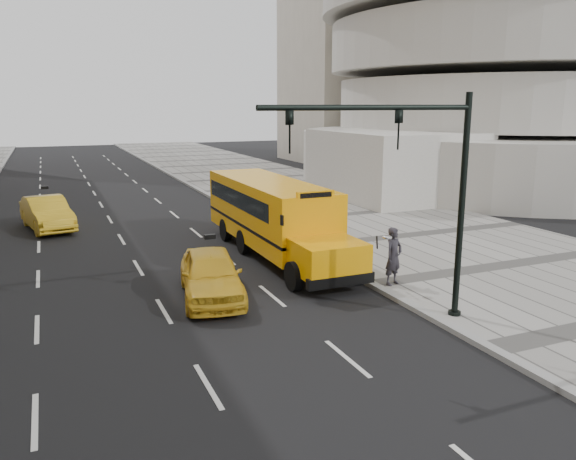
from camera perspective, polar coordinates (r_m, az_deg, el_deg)
name	(u,v)px	position (r m, az deg, el deg)	size (l,w,h in m)	color
ground	(165,265)	(22.30, -12.44, -3.48)	(140.00, 140.00, 0.00)	black
sidewalk_museum	(421,235)	(27.06, 13.32, -0.52)	(12.00, 140.00, 0.15)	gray
curb_museum	(305,248)	(24.05, 1.72, -1.81)	(0.30, 140.00, 0.15)	gray
guggenheim	(467,12)	(52.23, 17.71, 20.33)	(33.20, 42.20, 35.00)	silver
school_bus	(271,211)	(23.20, -1.72, 1.92)	(2.96, 11.56, 3.19)	#FFA406
taxi_near	(211,274)	(18.09, -7.83, -4.49)	(1.85, 4.59, 1.56)	gold
taxi_far	(47,213)	(30.21, -23.28, 1.57)	(1.72, 4.93, 1.62)	gold
pedestrian	(394,256)	(19.05, 10.68, -2.64)	(0.71, 0.47, 1.95)	#28262C
traffic_signal	(421,181)	(15.26, 13.36, 4.83)	(6.18, 0.36, 6.40)	black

